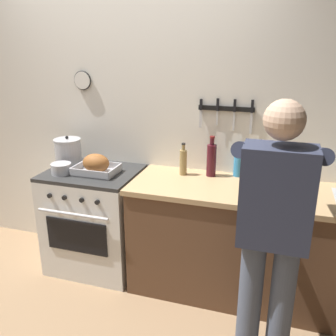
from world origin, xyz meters
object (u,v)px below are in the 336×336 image
(saucepan, at_px, (61,169))
(bottle_wine_red, at_px, (211,159))
(bottle_dish_soap, at_px, (238,164))
(person_cook, at_px, (273,226))
(bottle_vinegar, at_px, (183,162))
(stock_pot, at_px, (68,152))
(cutting_board, at_px, (272,196))
(bottle_soy_sauce, at_px, (270,171))
(stove, at_px, (95,219))
(roasting_pan, at_px, (96,165))

(saucepan, height_order, bottle_wine_red, bottle_wine_red)
(bottle_dish_soap, bearing_deg, person_cook, -71.28)
(bottle_dish_soap, xyz_separation_m, bottle_vinegar, (-0.43, -0.10, 0.01))
(stock_pot, height_order, cutting_board, stock_pot)
(saucepan, relative_size, cutting_board, 0.46)
(person_cook, height_order, bottle_dish_soap, person_cook)
(cutting_board, height_order, bottle_soy_sauce, bottle_soy_sauce)
(bottle_soy_sauce, bearing_deg, stock_pot, -175.35)
(saucepan, height_order, bottle_soy_sauce, bottle_soy_sauce)
(saucepan, height_order, cutting_board, saucepan)
(stock_pot, height_order, bottle_soy_sauce, stock_pot)
(saucepan, xyz_separation_m, bottle_vinegar, (0.96, 0.28, 0.07))
(saucepan, bearing_deg, cutting_board, 0.43)
(stock_pot, height_order, saucepan, stock_pot)
(stove, relative_size, bottle_dish_soap, 3.59)
(saucepan, distance_m, bottle_soy_sauce, 1.68)
(cutting_board, bearing_deg, saucepan, -179.57)
(person_cook, bearing_deg, bottle_dish_soap, 32.68)
(stock_pot, relative_size, cutting_board, 0.72)
(stove, bearing_deg, bottle_wine_red, 11.02)
(stove, bearing_deg, person_cook, -23.85)
(stove, relative_size, roasting_pan, 2.56)
(stove, xyz_separation_m, saucepan, (-0.21, -0.13, 0.49))
(bottle_wine_red, bearing_deg, bottle_soy_sauce, 6.24)
(person_cook, relative_size, bottle_wine_red, 5.06)
(bottle_wine_red, distance_m, bottle_soy_sauce, 0.46)
(cutting_board, distance_m, bottle_wine_red, 0.59)
(person_cook, xyz_separation_m, bottle_wine_red, (-0.51, 0.85, 0.09))
(person_cook, bearing_deg, stock_pot, 80.72)
(roasting_pan, relative_size, cutting_board, 0.98)
(stock_pot, height_order, bottle_vinegar, bottle_vinegar)
(cutting_board, xyz_separation_m, bottle_dish_soap, (-0.28, 0.37, 0.09))
(roasting_pan, relative_size, stock_pot, 1.36)
(cutting_board, bearing_deg, stock_pot, 172.84)
(person_cook, bearing_deg, bottle_vinegar, 56.34)
(stock_pot, distance_m, bottle_soy_sauce, 1.72)
(person_cook, xyz_separation_m, bottle_dish_soap, (-0.31, 0.91, 0.05))
(stove, height_order, bottle_dish_soap, bottle_dish_soap)
(roasting_pan, height_order, saucepan, roasting_pan)
(saucepan, bearing_deg, bottle_soy_sauce, 12.75)
(person_cook, xyz_separation_m, saucepan, (-1.69, 0.53, -0.01))
(bottle_soy_sauce, bearing_deg, bottle_dish_soap, 177.72)
(saucepan, height_order, bottle_vinegar, bottle_vinegar)
(bottle_wine_red, bearing_deg, stove, -168.98)
(roasting_pan, distance_m, bottle_soy_sauce, 1.40)
(bottle_soy_sauce, bearing_deg, person_cook, -86.39)
(roasting_pan, bearing_deg, cutting_board, -3.31)
(saucepan, xyz_separation_m, bottle_dish_soap, (1.39, 0.38, 0.06))
(person_cook, xyz_separation_m, roasting_pan, (-1.42, 0.62, 0.02))
(cutting_board, xyz_separation_m, bottle_wine_red, (-0.49, 0.31, 0.13))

